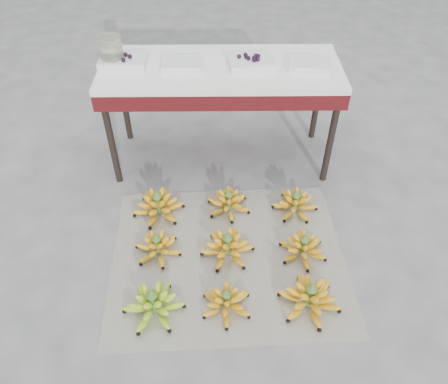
{
  "coord_description": "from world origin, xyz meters",
  "views": [
    {
      "loc": [
        -0.15,
        -1.45,
        1.88
      ],
      "look_at": [
        -0.13,
        0.29,
        0.25
      ],
      "focal_mm": 35.0,
      "sensor_mm": 36.0,
      "label": 1
    }
  ],
  "objects_px": {
    "newspaper_mat": "(228,257)",
    "tray_right": "(251,62)",
    "bunch_mid_center": "(227,247)",
    "bunch_back_center": "(229,203)",
    "bunch_back_right": "(295,204)",
    "bunch_mid_right": "(303,248)",
    "tray_far_left": "(123,61)",
    "glass_jar": "(111,51)",
    "bunch_front_center": "(226,302)",
    "bunch_mid_left": "(158,247)",
    "tray_far_right": "(310,64)",
    "bunch_front_left": "(153,304)",
    "tray_left": "(182,64)",
    "bunch_back_left": "(158,206)",
    "bunch_front_right": "(310,298)",
    "vendor_table": "(221,78)"
  },
  "relations": [
    {
      "from": "bunch_mid_right",
      "to": "bunch_back_left",
      "type": "xyz_separation_m",
      "value": [
        -0.81,
        0.32,
        0.01
      ]
    },
    {
      "from": "tray_far_left",
      "to": "glass_jar",
      "type": "relative_size",
      "value": 1.62
    },
    {
      "from": "tray_far_right",
      "to": "bunch_back_center",
      "type": "bearing_deg",
      "value": -134.26
    },
    {
      "from": "bunch_mid_center",
      "to": "bunch_back_right",
      "type": "distance_m",
      "value": 0.53
    },
    {
      "from": "vendor_table",
      "to": "tray_right",
      "type": "relative_size",
      "value": 5.1
    },
    {
      "from": "bunch_back_right",
      "to": "tray_left",
      "type": "relative_size",
      "value": 1.33
    },
    {
      "from": "bunch_mid_center",
      "to": "bunch_back_center",
      "type": "relative_size",
      "value": 0.91
    },
    {
      "from": "bunch_mid_center",
      "to": "tray_left",
      "type": "xyz_separation_m",
      "value": [
        -0.25,
        0.84,
        0.63
      ]
    },
    {
      "from": "bunch_back_left",
      "to": "tray_far_right",
      "type": "relative_size",
      "value": 1.39
    },
    {
      "from": "bunch_back_center",
      "to": "tray_right",
      "type": "distance_m",
      "value": 0.83
    },
    {
      "from": "bunch_front_left",
      "to": "tray_far_left",
      "type": "relative_size",
      "value": 1.23
    },
    {
      "from": "bunch_mid_left",
      "to": "tray_far_left",
      "type": "xyz_separation_m",
      "value": [
        -0.22,
        0.87,
        0.65
      ]
    },
    {
      "from": "bunch_front_right",
      "to": "bunch_mid_center",
      "type": "bearing_deg",
      "value": 126.08
    },
    {
      "from": "bunch_front_right",
      "to": "glass_jar",
      "type": "xyz_separation_m",
      "value": [
        -1.05,
        1.2,
        0.7
      ]
    },
    {
      "from": "tray_right",
      "to": "tray_far_right",
      "type": "bearing_deg",
      "value": -3.65
    },
    {
      "from": "bunch_back_right",
      "to": "vendor_table",
      "type": "relative_size",
      "value": 0.22
    },
    {
      "from": "bunch_front_left",
      "to": "tray_right",
      "type": "relative_size",
      "value": 1.21
    },
    {
      "from": "newspaper_mat",
      "to": "tray_right",
      "type": "distance_m",
      "value": 1.12
    },
    {
      "from": "bunch_mid_center",
      "to": "tray_right",
      "type": "height_order",
      "value": "tray_right"
    },
    {
      "from": "newspaper_mat",
      "to": "bunch_back_right",
      "type": "xyz_separation_m",
      "value": [
        0.4,
        0.35,
        0.06
      ]
    },
    {
      "from": "bunch_mid_right",
      "to": "bunch_back_center",
      "type": "height_order",
      "value": "bunch_back_center"
    },
    {
      "from": "bunch_back_left",
      "to": "bunch_mid_left",
      "type": "bearing_deg",
      "value": -71.51
    },
    {
      "from": "bunch_mid_center",
      "to": "tray_far_left",
      "type": "height_order",
      "value": "tray_far_left"
    },
    {
      "from": "bunch_mid_right",
      "to": "bunch_front_left",
      "type": "bearing_deg",
      "value": -172.22
    },
    {
      "from": "tray_far_right",
      "to": "newspaper_mat",
      "type": "bearing_deg",
      "value": -119.67
    },
    {
      "from": "newspaper_mat",
      "to": "bunch_front_center",
      "type": "height_order",
      "value": "bunch_front_center"
    },
    {
      "from": "tray_right",
      "to": "tray_far_right",
      "type": "distance_m",
      "value": 0.34
    },
    {
      "from": "newspaper_mat",
      "to": "bunch_mid_left",
      "type": "xyz_separation_m",
      "value": [
        -0.38,
        0.03,
        0.06
      ]
    },
    {
      "from": "newspaper_mat",
      "to": "tray_far_left",
      "type": "xyz_separation_m",
      "value": [
        -0.6,
        0.89,
        0.7
      ]
    },
    {
      "from": "newspaper_mat",
      "to": "bunch_back_center",
      "type": "height_order",
      "value": "bunch_back_center"
    },
    {
      "from": "tray_far_left",
      "to": "tray_far_right",
      "type": "bearing_deg",
      "value": -2.45
    },
    {
      "from": "bunch_mid_right",
      "to": "tray_right",
      "type": "relative_size",
      "value": 1.15
    },
    {
      "from": "bunch_mid_left",
      "to": "tray_far_right",
      "type": "distance_m",
      "value": 1.35
    },
    {
      "from": "bunch_back_left",
      "to": "bunch_back_center",
      "type": "distance_m",
      "value": 0.41
    },
    {
      "from": "bunch_front_center",
      "to": "bunch_mid_left",
      "type": "xyz_separation_m",
      "value": [
        -0.37,
        0.35,
        0.0
      ]
    },
    {
      "from": "newspaper_mat",
      "to": "bunch_mid_center",
      "type": "bearing_deg",
      "value": 101.05
    },
    {
      "from": "tray_far_right",
      "to": "bunch_mid_center",
      "type": "bearing_deg",
      "value": -120.35
    },
    {
      "from": "bunch_front_center",
      "to": "tray_far_left",
      "type": "bearing_deg",
      "value": 107.04
    },
    {
      "from": "bunch_front_center",
      "to": "bunch_mid_right",
      "type": "xyz_separation_m",
      "value": [
        0.42,
        0.33,
        0.0
      ]
    },
    {
      "from": "bunch_back_left",
      "to": "tray_far_left",
      "type": "distance_m",
      "value": 0.87
    },
    {
      "from": "newspaper_mat",
      "to": "bunch_mid_right",
      "type": "distance_m",
      "value": 0.41
    },
    {
      "from": "bunch_mid_right",
      "to": "bunch_back_right",
      "type": "distance_m",
      "value": 0.34
    },
    {
      "from": "bunch_front_left",
      "to": "newspaper_mat",
      "type": "bearing_deg",
      "value": 52.52
    },
    {
      "from": "tray_far_left",
      "to": "tray_far_right",
      "type": "height_order",
      "value": "tray_far_left"
    },
    {
      "from": "vendor_table",
      "to": "tray_left",
      "type": "distance_m",
      "value": 0.24
    },
    {
      "from": "bunch_front_center",
      "to": "bunch_back_left",
      "type": "bearing_deg",
      "value": 112.09
    },
    {
      "from": "tray_far_left",
      "to": "newspaper_mat",
      "type": "bearing_deg",
      "value": -56.03
    },
    {
      "from": "bunch_mid_right",
      "to": "tray_far_left",
      "type": "height_order",
      "value": "tray_far_left"
    },
    {
      "from": "bunch_back_center",
      "to": "tray_right",
      "type": "bearing_deg",
      "value": 60.52
    },
    {
      "from": "newspaper_mat",
      "to": "bunch_mid_left",
      "type": "distance_m",
      "value": 0.38
    }
  ]
}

